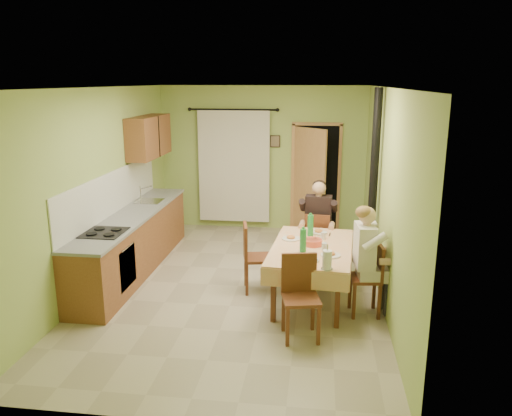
# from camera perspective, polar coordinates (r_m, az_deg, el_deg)

# --- Properties ---
(floor) EXTENTS (4.00, 6.00, 0.01)m
(floor) POSITION_cam_1_polar(r_m,az_deg,el_deg) (7.32, -2.07, -8.88)
(floor) COLOR tan
(floor) RESTS_ON ground
(room_shell) EXTENTS (4.04, 6.04, 2.82)m
(room_shell) POSITION_cam_1_polar(r_m,az_deg,el_deg) (6.81, -2.20, 5.33)
(room_shell) COLOR #A3BE61
(room_shell) RESTS_ON ground
(kitchen_run) EXTENTS (0.64, 3.64, 1.56)m
(kitchen_run) POSITION_cam_1_polar(r_m,az_deg,el_deg) (7.95, -13.87, -3.68)
(kitchen_run) COLOR brown
(kitchen_run) RESTS_ON ground
(upper_cabinets) EXTENTS (0.35, 1.40, 0.70)m
(upper_cabinets) POSITION_cam_1_polar(r_m,az_deg,el_deg) (8.88, -12.12, 7.99)
(upper_cabinets) COLOR brown
(upper_cabinets) RESTS_ON room_shell
(curtain) EXTENTS (1.70, 0.07, 2.22)m
(curtain) POSITION_cam_1_polar(r_m,az_deg,el_deg) (9.81, -2.54, 4.83)
(curtain) COLOR black
(curtain) RESTS_ON ground
(doorway) EXTENTS (0.96, 0.62, 2.15)m
(doorway) POSITION_cam_1_polar(r_m,az_deg,el_deg) (9.64, 6.49, 3.30)
(doorway) COLOR black
(doorway) RESTS_ON ground
(dining_table) EXTENTS (1.18, 1.82, 0.76)m
(dining_table) POSITION_cam_1_polar(r_m,az_deg,el_deg) (6.79, 6.32, -7.39)
(dining_table) COLOR #E2A879
(dining_table) RESTS_ON ground
(tableware) EXTENTS (0.78, 1.60, 0.33)m
(tableware) POSITION_cam_1_polar(r_m,az_deg,el_deg) (6.55, 6.50, -4.10)
(tableware) COLOR white
(tableware) RESTS_ON dining_table
(chair_far) EXTENTS (0.40, 0.40, 0.93)m
(chair_far) POSITION_cam_1_polar(r_m,az_deg,el_deg) (7.89, 6.98, -4.99)
(chair_far) COLOR #5F2F19
(chair_far) RESTS_ON ground
(chair_near) EXTENTS (0.49, 0.49, 0.97)m
(chair_near) POSITION_cam_1_polar(r_m,az_deg,el_deg) (5.87, 5.10, -11.97)
(chair_near) COLOR #5F2F19
(chair_near) RESTS_ON ground
(chair_right) EXTENTS (0.41, 0.41, 0.92)m
(chair_right) POSITION_cam_1_polar(r_m,az_deg,el_deg) (6.54, 12.41, -9.41)
(chair_right) COLOR #5F2F19
(chair_right) RESTS_ON ground
(chair_left) EXTENTS (0.49, 0.49, 0.97)m
(chair_left) POSITION_cam_1_polar(r_m,az_deg,el_deg) (7.08, 0.18, -7.17)
(chair_left) COLOR #5F2F19
(chair_left) RESTS_ON ground
(man_far) EXTENTS (0.60, 0.48, 1.39)m
(man_far) POSITION_cam_1_polar(r_m,az_deg,el_deg) (7.72, 7.12, -0.82)
(man_far) COLOR black
(man_far) RESTS_ON chair_far
(man_right) EXTENTS (0.50, 0.61, 1.39)m
(man_right) POSITION_cam_1_polar(r_m,az_deg,el_deg) (6.33, 12.59, -4.51)
(man_right) COLOR beige
(man_right) RESTS_ON chair_right
(stove_flue) EXTENTS (0.24, 0.24, 2.80)m
(stove_flue) POSITION_cam_1_polar(r_m,az_deg,el_deg) (7.51, 13.09, -0.39)
(stove_flue) COLOR black
(stove_flue) RESTS_ON ground
(picture_back) EXTENTS (0.19, 0.03, 0.23)m
(picture_back) POSITION_cam_1_polar(r_m,az_deg,el_deg) (9.71, 2.20, 7.63)
(picture_back) COLOR black
(picture_back) RESTS_ON room_shell
(picture_right) EXTENTS (0.03, 0.31, 0.21)m
(picture_right) POSITION_cam_1_polar(r_m,az_deg,el_deg) (7.94, 13.53, 6.46)
(picture_right) COLOR brown
(picture_right) RESTS_ON room_shell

